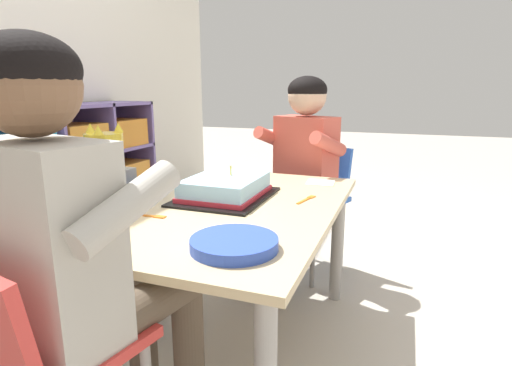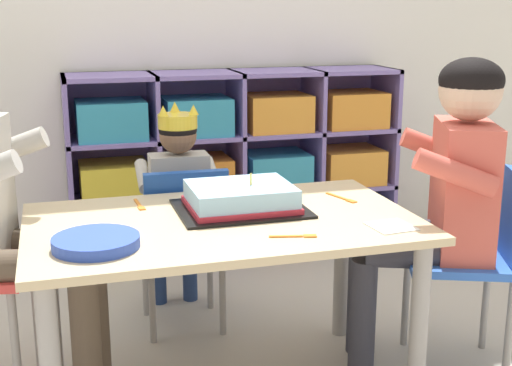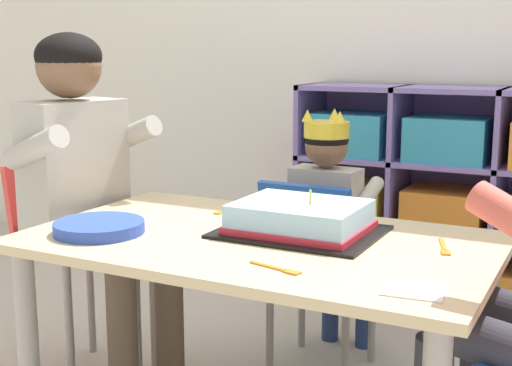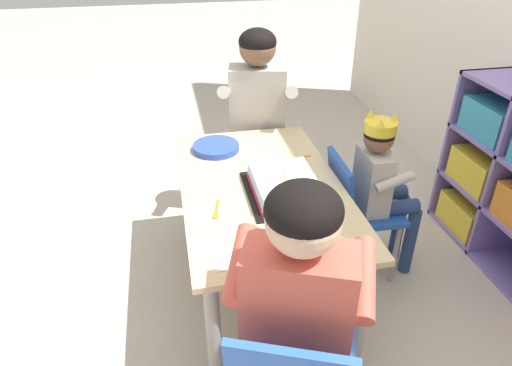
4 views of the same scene
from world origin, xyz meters
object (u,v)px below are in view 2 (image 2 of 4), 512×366
Objects in this scene: classroom_chair_guest_side at (476,251)px; fork_beside_plate_stack at (296,236)px; child_with_crown at (178,188)px; birthday_cake_on_tray at (241,199)px; guest_at_table_side at (444,185)px; fork_near_cake_tray at (139,205)px; activity_table at (223,246)px; fork_at_table_front_edge at (343,198)px; paper_plate_stack at (96,242)px; classroom_chair_blue at (183,233)px.

fork_beside_plate_stack is at bearing -56.79° from classroom_chair_guest_side.
child_with_crown reaches higher than birthday_cake_on_tray.
guest_at_table_side reaches higher than fork_beside_plate_stack.
child_with_crown is 0.40m from fork_near_cake_tray.
fork_beside_plate_stack reaches higher than activity_table.
child_with_crown is 0.80m from fork_beside_plate_stack.
fork_beside_plate_stack is at bearing 121.71° from fork_at_table_front_edge.
classroom_chair_blue is at bearing 61.16° from paper_plate_stack.
paper_plate_stack reaches higher than fork_beside_plate_stack.
classroom_chair_blue is 0.46m from birthday_cake_on_tray.
birthday_cake_on_tray reaches higher than classroom_chair_guest_side.
fork_near_cake_tray is (0.16, 0.36, -0.01)m from paper_plate_stack.
classroom_chair_blue is at bearing 106.06° from birthday_cake_on_tray.
paper_plate_stack is 1.64× the size of fork_at_table_front_edge.
paper_plate_stack is at bearing -158.32° from activity_table.
classroom_chair_guest_side is at bearing -155.24° from fork_beside_plate_stack.
fork_near_cake_tray is 0.56m from fork_beside_plate_stack.
fork_at_table_front_edge is at bearing 17.72° from paper_plate_stack.
paper_plate_stack is at bearing 62.89° from classroom_chair_blue.
child_with_crown is 0.65m from fork_at_table_front_edge.
classroom_chair_blue is 4.88× the size of fork_beside_plate_stack.
fork_near_cake_tray is at bearing 135.57° from activity_table.
birthday_cake_on_tray is at bearing 76.76° from fork_at_table_front_edge.
fork_at_table_front_edge is at bearing -102.84° from fork_near_cake_tray.
child_with_crown is 3.71× the size of paper_plate_stack.
activity_table is at bearing -71.24° from guest_at_table_side.
child_with_crown is 0.96m from guest_at_table_side.
classroom_chair_guest_side reaches higher than activity_table.
fork_at_table_front_edge is (0.46, -0.36, 0.19)m from classroom_chair_blue.
activity_table is at bearing -138.00° from fork_near_cake_tray.
classroom_chair_guest_side is at bearing 143.99° from child_with_crown.
classroom_chair_blue is at bearing -39.23° from fork_near_cake_tray.
classroom_chair_blue reaches higher than paper_plate_stack.
guest_at_table_side is 0.95m from fork_near_cake_tray.
classroom_chair_blue is 0.61m from fork_at_table_front_edge.
guest_at_table_side is 2.64× the size of birthday_cake_on_tray.
fork_at_table_front_edge is at bearing -94.19° from classroom_chair_guest_side.
fork_near_cake_tray is (-0.18, -0.25, 0.19)m from classroom_chair_blue.
fork_near_cake_tray is (-0.92, 0.25, -0.06)m from guest_at_table_side.
guest_at_table_side is (-0.10, 0.04, 0.21)m from classroom_chair_guest_side.
fork_at_table_front_edge is at bearing -117.08° from fork_beside_plate_stack.
activity_table is at bearing 94.92° from child_with_crown.
fork_near_cake_tray is 0.99× the size of fork_beside_plate_stack.
birthday_cake_on_tray reaches higher than activity_table.
child_with_crown is 0.82× the size of guest_at_table_side.
guest_at_table_side is 7.99× the size of fork_near_cake_tray.
fork_at_table_front_edge is 1.06× the size of fork_beside_plate_stack.
classroom_chair_guest_side is 1.71× the size of birthday_cake_on_tray.
classroom_chair_blue is 0.75× the size of child_with_crown.
fork_at_table_front_edge is at bearing -95.69° from guest_at_table_side.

